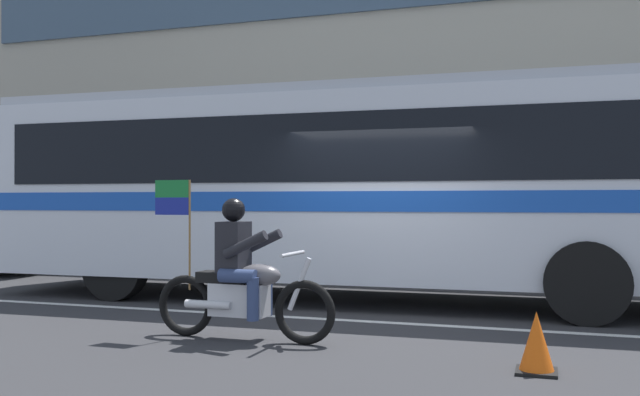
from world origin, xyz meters
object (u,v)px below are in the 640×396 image
object	(u,v)px
transit_bus	(361,179)
fire_hydrant	(492,255)
motorcycle_with_rider	(241,280)
traffic_cone	(536,344)

from	to	relation	value
transit_bus	fire_hydrant	xyz separation A→B (m)	(1.75, 3.05, -1.36)
transit_bus	fire_hydrant	world-z (taller)	transit_bus
motorcycle_with_rider	traffic_cone	world-z (taller)	motorcycle_with_rider
motorcycle_with_rider	fire_hydrant	world-z (taller)	motorcycle_with_rider
motorcycle_with_rider	traffic_cone	size ratio (longest dim) A/B	3.99
transit_bus	traffic_cone	xyz separation A→B (m)	(2.65, -3.87, -1.63)
motorcycle_with_rider	fire_hydrant	xyz separation A→B (m)	(2.21, 6.40, -0.15)
transit_bus	motorcycle_with_rider	distance (m)	3.60
traffic_cone	motorcycle_with_rider	bearing A→B (deg)	170.59
fire_hydrant	transit_bus	bearing A→B (deg)	-119.80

